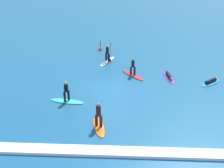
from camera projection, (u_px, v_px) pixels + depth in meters
ground_plane at (112, 89)px, 24.39m from camera, size 120.00×120.00×0.00m
surfer_on_teal_board at (67, 97)px, 22.22m from camera, size 2.78×1.21×1.69m
surfer_on_orange_board at (99, 121)px, 18.95m from camera, size 1.26×2.67×1.78m
surfer_on_white_board at (107, 58)px, 30.42m from camera, size 1.72×3.23×2.12m
surfer_on_blue_board at (211, 82)px, 25.54m from camera, size 2.32×2.17×0.38m
surfer_on_red_board at (133, 72)px, 26.97m from camera, size 2.30×2.72×1.70m
surfer_on_purple_board at (169, 76)px, 26.63m from camera, size 0.98×2.93×0.37m
marker_buoy at (100, 49)px, 34.19m from camera, size 0.44×0.44×1.24m
wave_crest at (105, 151)px, 16.64m from camera, size 19.28×0.90×0.18m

